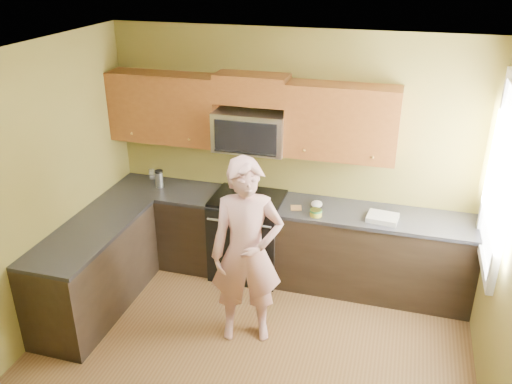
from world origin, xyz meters
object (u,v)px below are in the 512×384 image
(stove, at_px, (248,235))
(microwave, at_px, (251,150))
(woman, at_px, (247,253))
(butter_tub, at_px, (316,216))
(frying_pan, at_px, (239,206))
(travel_mug, at_px, (160,187))

(stove, distance_m, microwave, 0.98)
(woman, bearing_deg, butter_tub, 44.11)
(stove, height_order, butter_tub, butter_tub)
(stove, xyz_separation_m, butter_tub, (0.78, -0.18, 0.45))
(microwave, xyz_separation_m, frying_pan, (-0.03, -0.36, -0.50))
(travel_mug, bearing_deg, microwave, 4.51)
(travel_mug, bearing_deg, butter_tub, -6.85)
(microwave, xyz_separation_m, woman, (0.31, -1.17, -0.55))
(frying_pan, xyz_separation_m, travel_mug, (-1.04, 0.28, -0.03))
(microwave, distance_m, travel_mug, 1.19)
(microwave, xyz_separation_m, travel_mug, (-1.07, -0.08, -0.53))
(stove, bearing_deg, travel_mug, 177.81)
(microwave, bearing_deg, butter_tub, -21.42)
(woman, height_order, travel_mug, woman)
(woman, bearing_deg, stove, 89.20)
(stove, bearing_deg, woman, -73.63)
(frying_pan, bearing_deg, stove, 104.57)
(frying_pan, bearing_deg, woman, -46.35)
(stove, bearing_deg, microwave, 90.00)
(woman, bearing_deg, microwave, 87.53)
(stove, distance_m, butter_tub, 0.92)
(stove, height_order, woman, woman)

